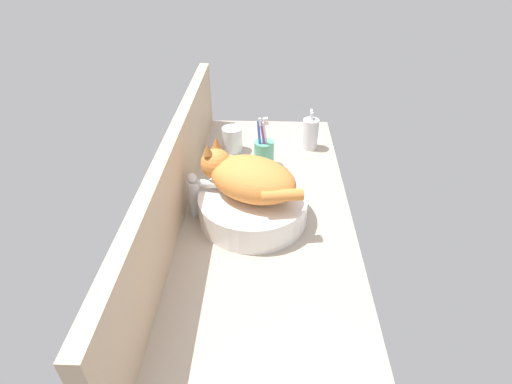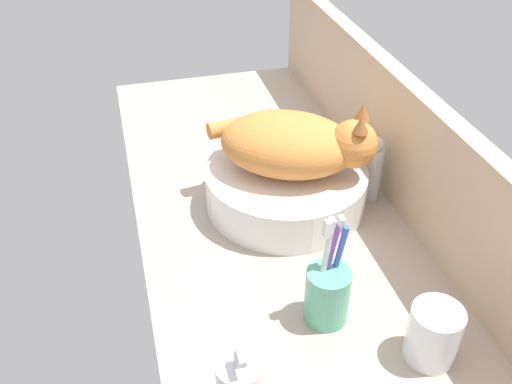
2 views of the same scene
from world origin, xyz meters
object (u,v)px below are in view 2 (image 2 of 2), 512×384
(toothbrush_cup, at_px, (325,293))
(water_glass, at_px, (433,337))
(faucet, at_px, (369,167))
(cat, at_px, (295,144))
(sink_basin, at_px, (286,186))

(toothbrush_cup, xyz_separation_m, water_glass, (0.11, 0.12, -0.01))
(faucet, bearing_deg, cat, -96.28)
(cat, relative_size, faucet, 2.21)
(faucet, bearing_deg, sink_basin, -97.70)
(cat, height_order, water_glass, cat)
(toothbrush_cup, bearing_deg, sink_basin, 174.37)
(sink_basin, distance_m, toothbrush_cup, 0.30)
(sink_basin, bearing_deg, faucet, 82.30)
(sink_basin, distance_m, faucet, 0.16)
(cat, xyz_separation_m, toothbrush_cup, (0.29, -0.04, -0.09))
(sink_basin, relative_size, water_glass, 3.40)
(toothbrush_cup, distance_m, water_glass, 0.16)
(faucet, bearing_deg, toothbrush_cup, -34.60)
(sink_basin, height_order, toothbrush_cup, toothbrush_cup)
(cat, bearing_deg, sink_basin, -113.16)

